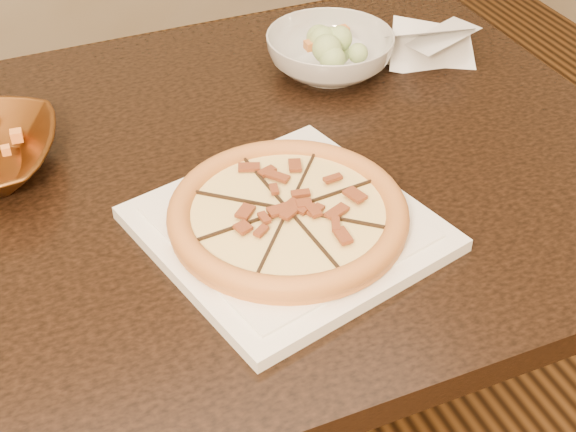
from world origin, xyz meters
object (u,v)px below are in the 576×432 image
(dining_table, at_px, (169,239))
(plate, at_px, (288,228))
(pizza, at_px, (288,214))
(salad_bowl, at_px, (330,53))

(dining_table, bearing_deg, plate, -55.18)
(pizza, bearing_deg, plate, -8.49)
(dining_table, xyz_separation_m, salad_bowl, (0.35, 0.19, 0.13))
(dining_table, height_order, salad_bowl, salad_bowl)
(plate, distance_m, salad_bowl, 0.43)
(dining_table, relative_size, salad_bowl, 6.64)
(pizza, bearing_deg, salad_bowl, 57.27)
(dining_table, relative_size, pizza, 4.63)
(pizza, distance_m, salad_bowl, 0.43)
(salad_bowl, bearing_deg, dining_table, -150.99)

